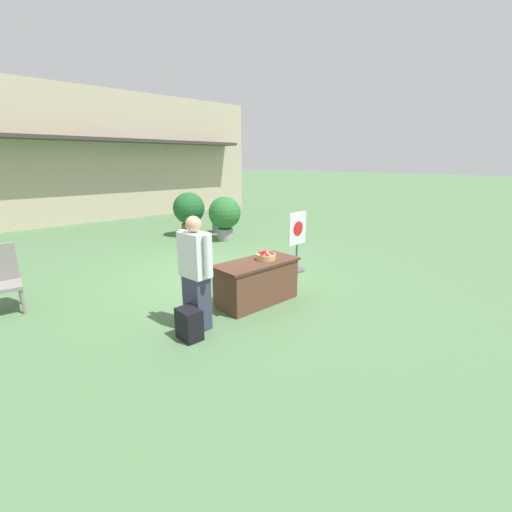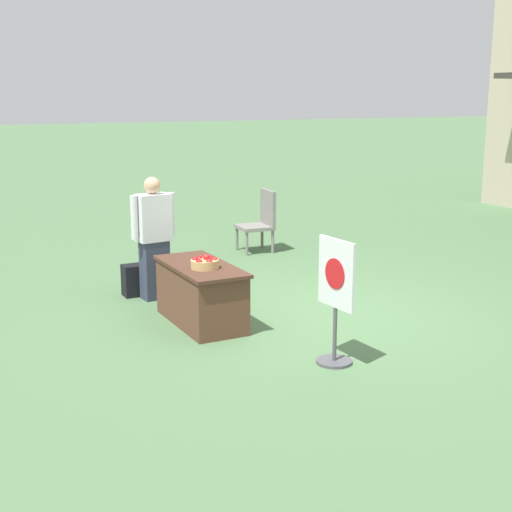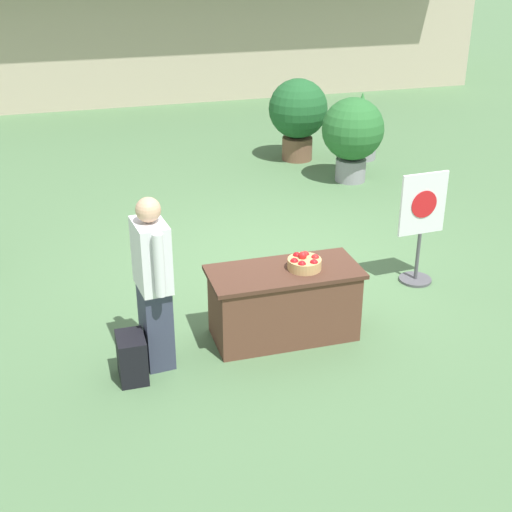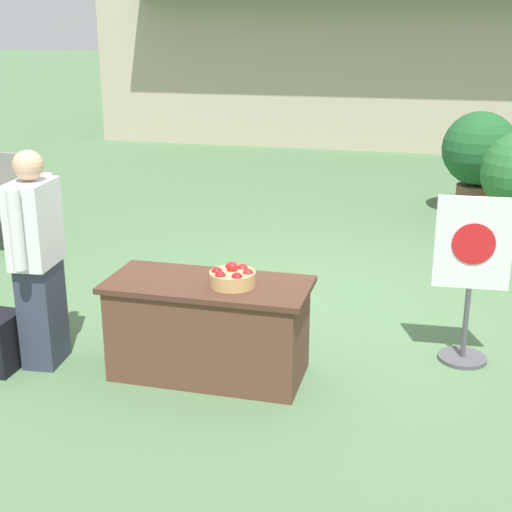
% 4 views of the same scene
% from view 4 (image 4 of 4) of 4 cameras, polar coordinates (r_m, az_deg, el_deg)
% --- Properties ---
extents(ground_plane, '(120.00, 120.00, 0.00)m').
position_cam_4_polar(ground_plane, '(6.46, 3.54, -3.95)').
color(ground_plane, '#4C7047').
extents(storefront_building, '(13.63, 5.86, 4.88)m').
position_cam_4_polar(storefront_building, '(16.79, 14.06, 17.61)').
color(storefront_building, '#B7A88E').
rests_on(storefront_building, ground_plane).
extents(display_table, '(1.43, 0.65, 0.70)m').
position_cam_4_polar(display_table, '(5.11, -3.79, -5.78)').
color(display_table, brown).
rests_on(display_table, ground_plane).
extents(apple_basket, '(0.32, 0.32, 0.16)m').
position_cam_4_polar(apple_basket, '(4.88, -1.89, -1.69)').
color(apple_basket, tan).
rests_on(apple_basket, display_table).
extents(person_visitor, '(0.30, 0.61, 1.60)m').
position_cam_4_polar(person_visitor, '(5.34, -17.09, -0.24)').
color(person_visitor, '#33384C').
rests_on(person_visitor, ground_plane).
extents(backpack, '(0.24, 0.34, 0.42)m').
position_cam_4_polar(backpack, '(5.54, -19.73, -6.52)').
color(backpack, black).
rests_on(backpack, ground_plane).
extents(poster_board, '(0.54, 0.36, 1.26)m').
position_cam_4_polar(poster_board, '(5.41, 16.77, -1.52)').
color(poster_board, '#4C4C51').
rests_on(poster_board, ground_plane).
extents(patio_chair, '(0.60, 0.60, 1.04)m').
position_cam_4_polar(patio_chair, '(8.52, -19.27, 4.40)').
color(patio_chair, gray).
rests_on(patio_chair, ground_plane).
extents(potted_plant_far_left, '(0.97, 0.97, 1.35)m').
position_cam_4_polar(potted_plant_far_left, '(9.90, 17.42, 7.83)').
color(potted_plant_far_left, brown).
rests_on(potted_plant_far_left, ground_plane).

